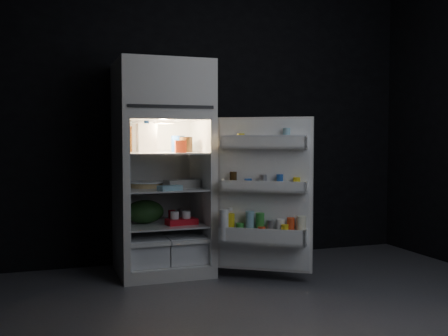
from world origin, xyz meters
name	(u,v)px	position (x,y,z in m)	size (l,w,h in m)	color
floor	(289,313)	(0.00, 0.00, 0.00)	(4.00, 3.40, 0.00)	#55555A
wall_back	(211,117)	(0.00, 1.70, 1.35)	(4.00, 0.00, 2.70)	black
refrigerator	(162,160)	(-0.56, 1.32, 0.96)	(0.76, 0.71, 1.78)	silver
fridge_door	(264,197)	(0.13, 0.73, 0.68)	(0.71, 0.56, 1.22)	silver
milk_jug	(147,138)	(-0.69, 1.32, 1.15)	(0.15, 0.15, 0.24)	white
mayo_jar	(178,144)	(-0.41, 1.33, 1.10)	(0.12, 0.12, 0.14)	#1D4BA1
jam_jar	(186,144)	(-0.36, 1.26, 1.09)	(0.11, 0.11, 0.13)	black
amber_bottle	(127,139)	(-0.83, 1.41, 1.14)	(0.08, 0.08, 0.22)	#B65F1D
small_carton	(181,147)	(-0.45, 1.10, 1.08)	(0.09, 0.07, 0.10)	#E1411A
egg_carton	(182,184)	(-0.41, 1.21, 0.76)	(0.30, 0.11, 0.07)	gray
pie	(147,185)	(-0.68, 1.36, 0.75)	(0.27, 0.27, 0.04)	tan
flat_package	(170,188)	(-0.55, 1.04, 0.75)	(0.19, 0.09, 0.04)	#7FB2C4
wrapped_pkg	(183,183)	(-0.36, 1.40, 0.75)	(0.11, 0.09, 0.05)	#F2EDC6
produce_bag	(145,212)	(-0.70, 1.33, 0.52)	(0.32, 0.27, 0.20)	#193815
yogurt_tray	(182,221)	(-0.43, 1.16, 0.45)	(0.25, 0.14, 0.05)	red
small_can_red	(172,215)	(-0.45, 1.40, 0.47)	(0.06, 0.06, 0.09)	red
small_can_silver	(181,214)	(-0.36, 1.46, 0.47)	(0.07, 0.07, 0.09)	#B4B4B8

